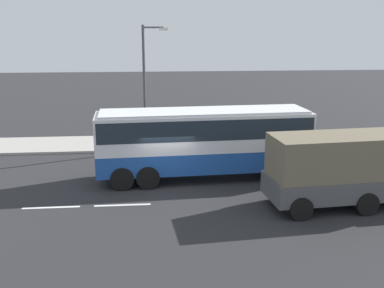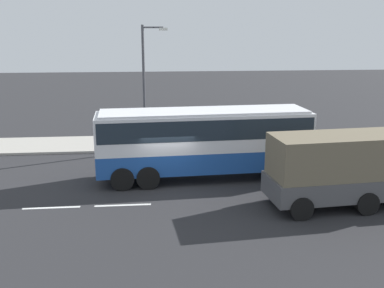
% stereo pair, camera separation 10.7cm
% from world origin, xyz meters
% --- Properties ---
extents(ground_plane, '(120.00, 120.00, 0.00)m').
position_xyz_m(ground_plane, '(0.00, 0.00, 0.00)').
color(ground_plane, '#28282B').
extents(sidewalk_curb, '(80.00, 4.00, 0.15)m').
position_xyz_m(sidewalk_curb, '(0.00, 8.16, 0.07)').
color(sidewalk_curb, '#A8A399').
rests_on(sidewalk_curb, ground_plane).
extents(lane_centreline, '(38.79, 0.16, 0.01)m').
position_xyz_m(lane_centreline, '(2.26, -2.30, 0.00)').
color(lane_centreline, white).
rests_on(lane_centreline, ground_plane).
extents(coach_bus, '(10.66, 3.17, 3.49)m').
position_xyz_m(coach_bus, '(1.84, 0.97, 2.16)').
color(coach_bus, '#1E4C9E').
rests_on(coach_bus, ground_plane).
extents(cargo_truck, '(8.04, 3.11, 3.11)m').
position_xyz_m(cargo_truck, '(7.74, -3.12, 1.66)').
color(cargo_truck, navy).
rests_on(cargo_truck, ground_plane).
extents(car_silver_hatch, '(4.39, 2.16, 1.45)m').
position_xyz_m(car_silver_hatch, '(10.14, 0.94, 0.77)').
color(car_silver_hatch, silver).
rests_on(car_silver_hatch, ground_plane).
extents(pedestrian_near_curb, '(0.32, 0.32, 1.58)m').
position_xyz_m(pedestrian_near_curb, '(1.74, 7.87, 1.06)').
color(pedestrian_near_curb, brown).
rests_on(pedestrian_near_curb, sidewalk_curb).
extents(street_lamp, '(1.54, 0.24, 7.42)m').
position_xyz_m(street_lamp, '(-0.99, 6.58, 4.36)').
color(street_lamp, '#47474C').
rests_on(street_lamp, sidewalk_curb).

